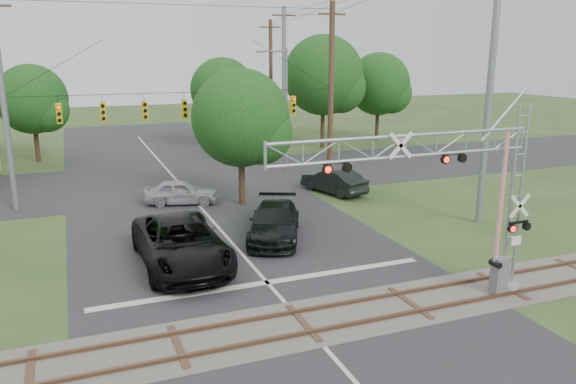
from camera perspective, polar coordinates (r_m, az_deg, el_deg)
name	(u,v)px	position (r m, az deg, el deg)	size (l,w,h in m)	color
ground	(330,355)	(16.84, 4.33, -16.16)	(160.00, 160.00, 0.00)	#2B441F
road_main	(234,245)	(25.39, -5.52, -5.42)	(14.00, 90.00, 0.02)	#262729
road_cross	(176,180)	(38.54, -11.28, 1.19)	(90.00, 12.00, 0.02)	#262729
railroad_track	(303,323)	(18.42, 1.57, -13.18)	(90.00, 3.20, 0.17)	#514D46
crossing_gantry	(450,187)	(19.14, 16.16, 0.48)	(9.75, 0.86, 6.73)	gray
traffic_signal_span	(199,100)	(33.96, -9.03, 9.17)	(19.34, 0.36, 11.50)	gray
pickup_black	(181,243)	(23.10, -10.80, -5.12)	(3.19, 6.91, 1.92)	black
car_dark	(274,222)	(25.97, -1.40, -3.08)	(2.22, 5.45, 1.58)	black
sedan_silver	(181,192)	(32.41, -10.80, 0.01)	(1.65, 4.11, 1.40)	#9B9CA2
suv_dark	(334,181)	(34.42, 4.66, 1.13)	(1.59, 4.57, 1.51)	black
streetlight	(284,103)	(40.52, -0.40, 9.00)	(2.30, 0.24, 8.64)	gray
utility_poles	(221,88)	(36.95, -6.87, 10.42)	(26.62, 28.85, 13.87)	#483021
treeline	(147,88)	(47.38, -14.15, 10.22)	(53.57, 29.76, 9.90)	#3A271A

